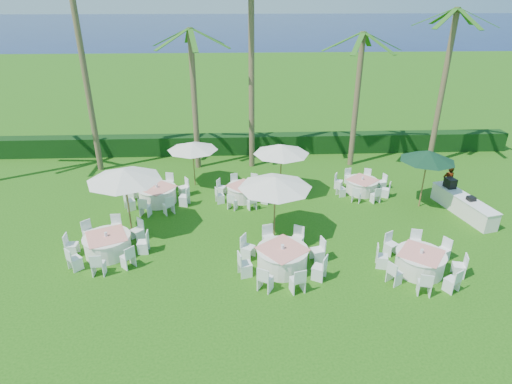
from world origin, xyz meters
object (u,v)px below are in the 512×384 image
banquet_table_a (108,244)px  banquet_table_f (362,186)px  banquet_table_b (282,258)px  banquet_table_e (243,192)px  staff_person (448,181)px  umbrella_green (428,156)px  umbrella_b (275,182)px  umbrella_c (193,146)px  buffet_table (463,204)px  umbrella_a (124,174)px  banquet_table_d (158,194)px  umbrella_d (281,149)px  banquet_table_c (420,262)px

banquet_table_a → banquet_table_f: (11.65, 5.18, -0.05)m
banquet_table_b → banquet_table_e: size_ratio=1.21×
banquet_table_b → banquet_table_f: (4.80, 6.47, -0.07)m
staff_person → banquet_table_e: bearing=-4.6°
banquet_table_e → umbrella_green: umbrella_green is taller
umbrella_b → umbrella_green: (7.31, 2.42, 0.12)m
umbrella_green → banquet_table_b: bearing=-146.5°
banquet_table_a → umbrella_c: size_ratio=1.22×
umbrella_c → buffet_table: umbrella_c is taller
banquet_table_b → buffet_table: (8.92, 3.99, 0.02)m
umbrella_a → staff_person: (15.28, 2.83, -1.89)m
banquet_table_a → banquet_table_e: size_ratio=1.15×
umbrella_b → staff_person: (9.09, 3.46, -1.69)m
banquet_table_e → banquet_table_f: bearing=4.2°
banquet_table_d → banquet_table_f: size_ratio=1.15×
banquet_table_e → banquet_table_b: bearing=-77.2°
banquet_table_e → umbrella_b: (1.26, -3.65, 2.14)m
umbrella_d → banquet_table_e: bearing=-169.6°
umbrella_d → umbrella_b: bearing=-99.3°
banquet_table_c → banquet_table_d: bearing=149.8°
banquet_table_a → umbrella_green: bearing=14.0°
staff_person → umbrella_c: bearing=-12.2°
umbrella_a → umbrella_green: (13.51, 1.79, -0.08)m
banquet_table_b → banquet_table_d: bearing=134.1°
umbrella_a → umbrella_b: umbrella_a is taller
umbrella_a → umbrella_green: size_ratio=1.07×
banquet_table_f → banquet_table_d: bearing=-176.2°
banquet_table_e → banquet_table_f: 6.18m
umbrella_c → buffet_table: (12.86, -3.81, -1.76)m
banquet_table_d → buffet_table: 14.63m
umbrella_a → umbrella_c: (2.36, 4.81, -0.49)m
banquet_table_d → umbrella_a: umbrella_a is taller
umbrella_c → umbrella_d: 4.72m
banquet_table_c → umbrella_d: 8.45m
banquet_table_b → umbrella_d: umbrella_d is taller
umbrella_green → umbrella_b: bearing=-161.7°
staff_person → buffet_table: bearing=84.5°
banquet_table_c → banquet_table_d: (-10.71, 6.23, 0.01)m
banquet_table_f → umbrella_d: size_ratio=1.01×
umbrella_d → buffet_table: bearing=-15.9°
banquet_table_d → umbrella_green: umbrella_green is taller
banquet_table_b → umbrella_a: (-6.30, 2.99, 2.27)m
banquet_table_b → umbrella_b: (-0.11, 2.36, 2.07)m
banquet_table_c → banquet_table_e: banquet_table_c is taller
banquet_table_e → umbrella_c: size_ratio=1.06×
umbrella_d → staff_person: 8.61m
umbrella_c → umbrella_d: umbrella_d is taller
banquet_table_e → umbrella_d: bearing=10.4°
banquet_table_e → umbrella_d: umbrella_d is taller
banquet_table_e → banquet_table_f: size_ratio=1.00×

